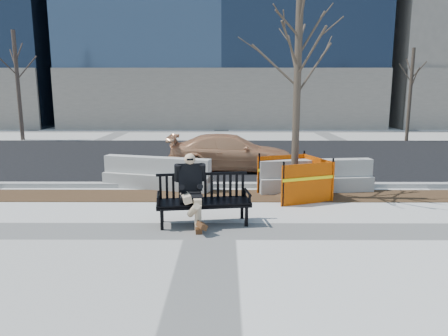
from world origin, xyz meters
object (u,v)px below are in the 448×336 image
(tree_fence, at_px, (294,197))
(sedan, at_px, (231,170))
(seated_man, at_px, (191,224))
(jersey_barrier_right, at_px, (315,191))
(bench, at_px, (204,224))
(jersey_barrier_left, at_px, (157,188))

(tree_fence, height_order, sedan, tree_fence)
(seated_man, relative_size, jersey_barrier_right, 0.47)
(bench, relative_size, tree_fence, 0.36)
(seated_man, xyz_separation_m, tree_fence, (2.37, 2.07, 0.00))
(seated_man, xyz_separation_m, sedan, (0.86, 5.51, 0.00))
(sedan, distance_m, jersey_barrier_right, 3.56)
(seated_man, bearing_deg, jersey_barrier_left, 103.02)
(bench, height_order, jersey_barrier_right, bench)
(tree_fence, distance_m, sedan, 3.76)
(jersey_barrier_left, bearing_deg, seated_man, -53.42)
(bench, relative_size, jersey_barrier_left, 0.63)
(seated_man, relative_size, tree_fence, 0.27)
(sedan, bearing_deg, bench, 173.79)
(bench, xyz_separation_m, jersey_barrier_right, (2.76, 2.68, 0.00))
(sedan, relative_size, jersey_barrier_left, 1.37)
(sedan, relative_size, jersey_barrier_right, 1.38)
(bench, distance_m, jersey_barrier_right, 3.85)
(sedan, distance_m, jersey_barrier_left, 3.21)
(jersey_barrier_left, bearing_deg, jersey_barrier_right, 10.79)
(bench, bearing_deg, jersey_barrier_right, 36.11)
(seated_man, bearing_deg, tree_fence, 33.08)
(bench, relative_size, seated_man, 1.35)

